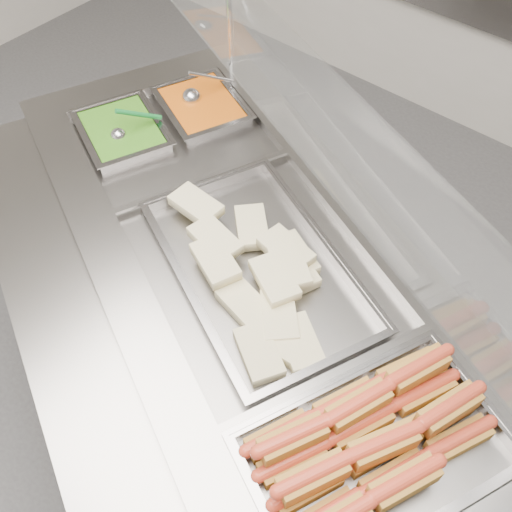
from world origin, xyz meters
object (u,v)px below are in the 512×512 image
Objects in this scene: pan_wraps at (258,270)px; serving_spoon at (122,132)px; steam_counter at (249,331)px; sneeze_guard at (329,119)px; pan_hotdogs at (374,455)px; ladle at (193,97)px.

pan_wraps is 4.52× the size of serving_spoon.
steam_counter is 0.84m from sneeze_guard.
ladle is (-1.16, 0.63, 0.05)m from pan_hotdogs.
sneeze_guard is 0.45m from pan_wraps.
steam_counter is at bearing 157.13° from pan_wraps.
sneeze_guard is at bearing 82.47° from pan_wraps.
serving_spoon is (-0.68, 0.12, 0.04)m from pan_wraps.
sneeze_guard reaches higher than ladle.
serving_spoon is (-0.04, -0.29, 0.00)m from ladle.
serving_spoon is at bearing -98.86° from ladle.
sneeze_guard is 0.80m from serving_spoon.
pan_hotdogs is 1.32m from ladle.
pan_hotdogs is at bearing -22.87° from pan_wraps.
serving_spoon is (-1.20, 0.34, 0.05)m from pan_hotdogs.
steam_counter is 0.75m from pan_hotdogs.
ladle is (-0.58, 0.39, 0.46)m from steam_counter.
sneeze_guard is at bearing 67.13° from steam_counter.
pan_hotdogs reaches higher than steam_counter.
serving_spoon is (-0.62, 0.10, 0.46)m from steam_counter.
ladle is 1.08× the size of serving_spoon.
sneeze_guard is at bearing -15.55° from ladle.
ladle reaches higher than pan_hotdogs.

